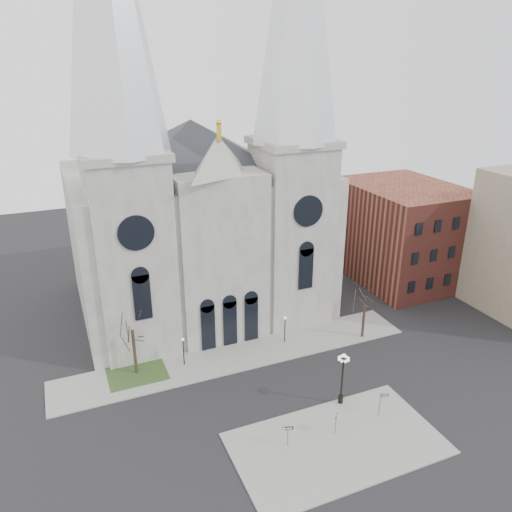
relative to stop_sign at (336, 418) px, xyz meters
name	(u,v)px	position (x,y,z in m)	size (l,w,h in m)	color
ground	(280,417)	(-3.43, 3.95, -1.79)	(160.00, 160.00, 0.00)	black
sidewalk_near	(337,443)	(-0.43, -1.05, -1.72)	(18.00, 10.00, 0.14)	gray
sidewalk_far	(238,355)	(-3.43, 14.95, -1.72)	(40.00, 6.00, 0.14)	gray
grass_patch	(137,373)	(-14.43, 15.95, -1.70)	(6.00, 5.00, 0.18)	#29401B
cathedral	(200,170)	(-3.43, 26.81, 16.69)	(33.00, 26.66, 54.00)	gray
bg_building_brick	(402,232)	(26.57, 25.95, 5.21)	(14.00, 18.00, 14.00)	brown
tree_left	(132,327)	(-14.43, 15.95, 3.79)	(3.20, 3.20, 7.50)	black
tree_right	(365,304)	(11.57, 12.95, 2.67)	(3.20, 3.20, 6.00)	black
ped_lamp_left	(183,347)	(-9.43, 15.45, 0.54)	(0.32, 0.32, 3.26)	black
ped_lamp_right	(285,325)	(2.57, 15.45, 0.54)	(0.32, 0.32, 3.26)	black
stop_sign	(336,418)	(0.00, 0.00, 0.00)	(0.80, 0.26, 2.30)	slate
globe_lamp	(343,372)	(2.70, 3.45, 1.78)	(1.38, 1.38, 5.46)	black
one_way_sign	(288,432)	(-4.48, 0.33, -0.22)	(0.88, 0.35, 2.10)	slate
street_name_sign	(381,402)	(5.17, 0.60, -0.24)	(0.73, 0.31, 2.40)	slate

